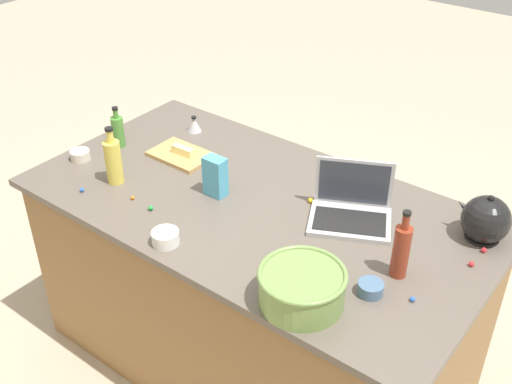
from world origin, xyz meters
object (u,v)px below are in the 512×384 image
(butter_stick_left, at_px, (183,151))
(ramekin_wide, at_px, (80,155))
(bottle_soy, at_px, (401,250))
(cutting_board, at_px, (181,155))
(ramekin_medium, at_px, (371,288))
(mixing_bowl_large, at_px, (302,287))
(laptop, at_px, (351,208))
(candy_bag, at_px, (215,176))
(ramekin_small, at_px, (165,238))
(bottle_oil, at_px, (113,161))
(kettle, at_px, (486,220))
(kitchen_timer, at_px, (194,124))
(bottle_olive, at_px, (118,131))

(butter_stick_left, xyz_separation_m, ramekin_wide, (0.36, 0.29, -0.01))
(bottle_soy, relative_size, butter_stick_left, 2.39)
(cutting_board, height_order, ramekin_medium, ramekin_medium)
(mixing_bowl_large, distance_m, ramekin_medium, 0.24)
(laptop, height_order, mixing_bowl_large, laptop)
(butter_stick_left, bearing_deg, ramekin_medium, 165.63)
(laptop, relative_size, butter_stick_left, 3.41)
(laptop, height_order, ramekin_wide, laptop)
(laptop, height_order, candy_bag, laptop)
(mixing_bowl_large, relative_size, ramekin_small, 2.83)
(bottle_soy, distance_m, bottle_oil, 1.23)
(laptop, bearing_deg, butter_stick_left, 3.33)
(bottle_oil, xyz_separation_m, butter_stick_left, (-0.09, -0.32, -0.07))
(ramekin_small, height_order, ramekin_medium, ramekin_small)
(bottle_oil, xyz_separation_m, ramekin_small, (-0.47, 0.18, -0.08))
(cutting_board, xyz_separation_m, ramekin_small, (-0.39, 0.50, 0.02))
(ramekin_wide, bearing_deg, ramekin_medium, -179.63)
(laptop, height_order, bottle_oil, bottle_oil)
(butter_stick_left, xyz_separation_m, ramekin_small, (-0.38, 0.50, -0.01))
(candy_bag, bearing_deg, ramekin_medium, 169.71)
(kettle, xyz_separation_m, ramekin_medium, (0.18, 0.52, -0.06))
(ramekin_wide, bearing_deg, cutting_board, -139.35)
(kitchen_timer, bearing_deg, bottle_soy, 164.06)
(ramekin_medium, bearing_deg, cutting_board, -14.19)
(bottle_soy, height_order, cutting_board, bottle_soy)
(bottle_olive, height_order, kitchen_timer, bottle_olive)
(bottle_olive, xyz_separation_m, ramekin_medium, (-1.42, 0.18, -0.06))
(butter_stick_left, xyz_separation_m, kitchen_timer, (0.13, -0.22, -0.00))
(laptop, relative_size, cutting_board, 1.37)
(mixing_bowl_large, xyz_separation_m, ramekin_wide, (1.30, -0.17, -0.04))
(bottle_olive, distance_m, bottle_oil, 0.32)
(bottle_olive, relative_size, candy_bag, 1.15)
(bottle_soy, xyz_separation_m, ramekin_medium, (0.03, 0.14, -0.08))
(bottle_soy, bearing_deg, ramekin_medium, 79.02)
(kitchen_timer, bearing_deg, mixing_bowl_large, 147.89)
(kitchen_timer, distance_m, candy_bag, 0.58)
(bottle_olive, distance_m, cutting_board, 0.32)
(mixing_bowl_large, relative_size, kitchen_timer, 3.76)
(laptop, distance_m, ramekin_small, 0.71)
(bottle_olive, bearing_deg, kettle, -167.99)
(butter_stick_left, relative_size, ramekin_small, 1.08)
(bottle_soy, height_order, ramekin_small, bottle_soy)
(mixing_bowl_large, height_order, kettle, kettle)
(ramekin_medium, distance_m, ramekin_wide, 1.46)
(bottle_soy, xyz_separation_m, kettle, (-0.15, -0.38, -0.03))
(bottle_oil, bearing_deg, bottle_soy, -171.49)
(mixing_bowl_large, relative_size, ramekin_medium, 3.35)
(bottle_oil, bearing_deg, mixing_bowl_large, 172.59)
(ramekin_wide, bearing_deg, butter_stick_left, -140.52)
(bottle_olive, relative_size, ramekin_wide, 2.25)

